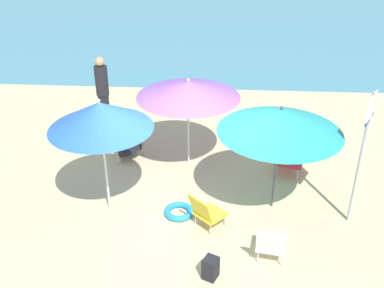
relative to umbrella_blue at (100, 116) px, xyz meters
The scene contains 13 objects.
ground_plane 2.33m from the umbrella_blue, ahead, with size 40.00×40.00×0.00m, color #CCB789.
sea_water 13.95m from the umbrella_blue, 83.97° to the left, with size 40.00×16.00×0.01m, color teal.
umbrella_blue is the anchor object (origin of this frame).
umbrella_teal 2.88m from the umbrella_blue, ahead, with size 2.06×2.06×1.95m.
umbrella_purple 2.10m from the umbrella_blue, 52.07° to the left, with size 2.01×2.01×1.84m.
beach_chair_a 2.30m from the umbrella_blue, 14.38° to the right, with size 0.69×0.69×0.67m.
beach_chair_b 3.95m from the umbrella_blue, 24.25° to the left, with size 0.67×0.71×0.61m.
beach_chair_c 3.30m from the umbrella_blue, 22.76° to the right, with size 0.53×0.65×0.65m.
person_a 2.26m from the umbrella_blue, 87.47° to the left, with size 0.58×0.51×0.88m.
person_b 3.32m from the umbrella_blue, 104.28° to the left, with size 0.29×0.29×1.76m.
warning_sign 4.15m from the umbrella_blue, ahead, with size 0.25×0.46×2.35m.
swim_ring 2.15m from the umbrella_blue, ahead, with size 0.51×0.51×0.11m, color #238CD8.
beach_bag 2.90m from the umbrella_blue, 40.18° to the right, with size 0.21×0.20×0.34m, color black.
Camera 1 is at (0.42, -6.58, 4.84)m, focal length 42.21 mm.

